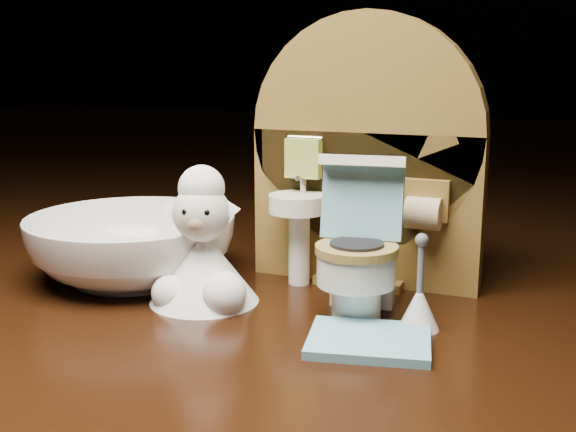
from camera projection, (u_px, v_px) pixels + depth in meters
name	position (u px, v px, depth m)	size (l,w,h in m)	color
backdrop_panel	(364.00, 167.00, 0.40)	(0.13, 0.05, 0.15)	brown
toy_toilet	(360.00, 257.00, 0.36)	(0.04, 0.05, 0.08)	white
bath_mat	(369.00, 341.00, 0.32)	(0.05, 0.04, 0.00)	#6CAFC6
toilet_brush	(419.00, 304.00, 0.34)	(0.02, 0.02, 0.05)	white
plush_lamb	(203.00, 255.00, 0.37)	(0.06, 0.06, 0.07)	white
ceramic_bowl	(132.00, 248.00, 0.42)	(0.12, 0.12, 0.04)	white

